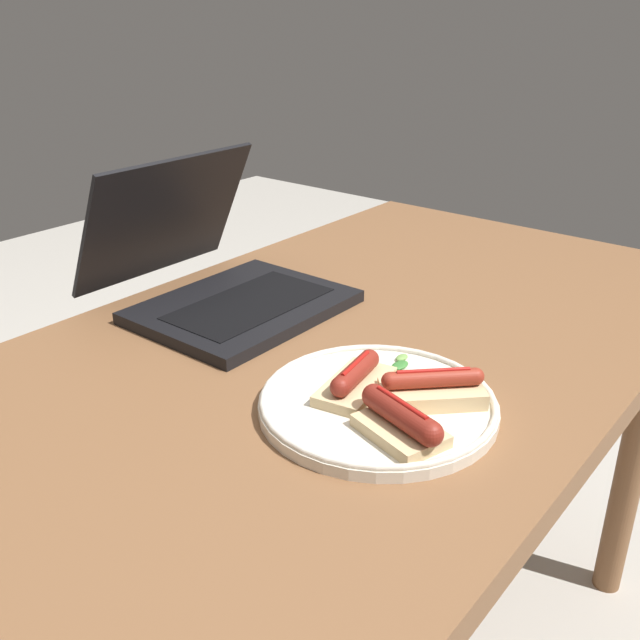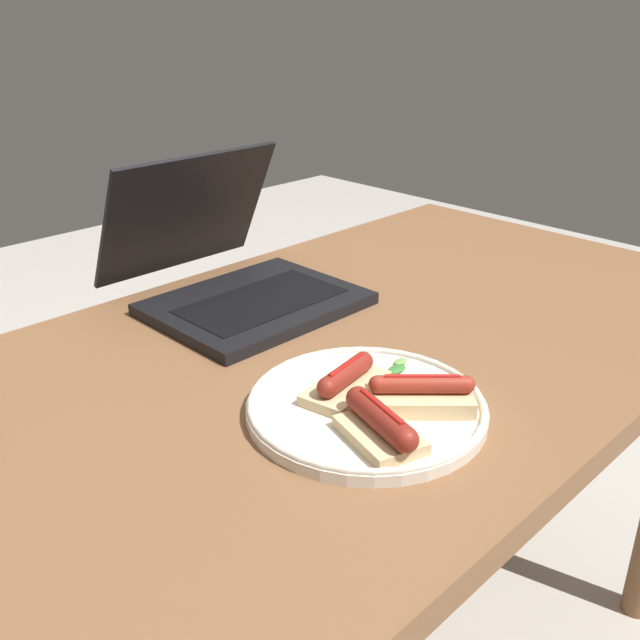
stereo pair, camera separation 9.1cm
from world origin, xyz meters
The scene contains 7 objects.
desk centered at (0.00, 0.00, 0.64)m, with size 1.42×0.73×0.72m.
laptop centered at (0.02, 0.23, 0.76)m, with size 0.30×0.34×0.22m.
plate centered at (-0.08, -0.14, 0.73)m, with size 0.28×0.28×0.02m.
sausage_toast_left centered at (-0.08, -0.11, 0.75)m, with size 0.12×0.08×0.04m.
sausage_toast_middle centered at (-0.13, -0.20, 0.76)m, with size 0.09×0.11×0.04m.
sausage_toast_right centered at (-0.05, -0.19, 0.75)m, with size 0.12×0.12×0.04m.
salad_pile centered at (0.00, -0.12, 0.74)m, with size 0.06×0.06×0.01m.
Camera 2 is at (-0.62, -0.60, 1.16)m, focal length 40.00 mm.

